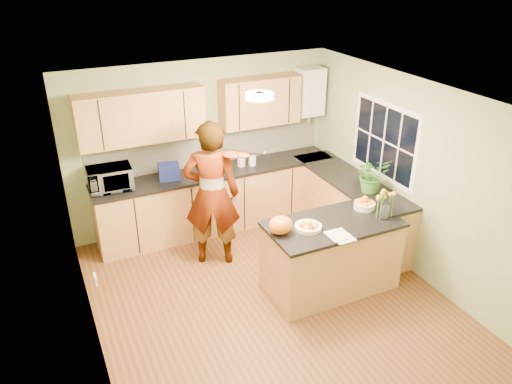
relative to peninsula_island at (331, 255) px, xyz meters
name	(u,v)px	position (x,y,z in m)	size (l,w,h in m)	color
floor	(269,299)	(-0.80, 0.08, -0.46)	(4.50, 4.50, 0.00)	#583519
ceiling	(272,99)	(-0.80, 0.08, 2.04)	(4.00, 4.50, 0.02)	white
wall_back	(203,145)	(-0.80, 2.33, 0.79)	(4.00, 0.02, 2.50)	#98A878
wall_front	(405,337)	(-0.80, -2.17, 0.79)	(4.00, 0.02, 2.50)	#98A878
wall_left	(85,250)	(-2.80, 0.08, 0.79)	(0.02, 4.50, 2.50)	#98A878
wall_right	(412,178)	(1.20, 0.08, 0.79)	(0.02, 4.50, 2.50)	#98A878
back_counter	(218,199)	(-0.70, 2.03, 0.01)	(3.64, 0.62, 0.94)	#B17246
right_counter	(349,208)	(0.90, 0.93, 0.01)	(0.62, 2.24, 0.94)	#B17246
splashback	(210,147)	(-0.70, 2.32, 0.74)	(3.60, 0.02, 0.52)	white
upper_cabinets	(193,110)	(-0.98, 2.16, 1.39)	(3.20, 0.34, 0.70)	#B17246
boiler	(310,92)	(0.90, 2.17, 1.43)	(0.40, 0.30, 0.86)	white
window_right	(384,141)	(1.19, 0.68, 1.09)	(0.01, 1.30, 1.05)	white
light_switch	(95,279)	(-2.79, -0.52, 0.84)	(0.02, 0.09, 0.09)	white
ceiling_lamp	(259,96)	(-0.80, 0.38, 2.00)	(0.30, 0.30, 0.07)	#FFEABF
peninsula_island	(331,255)	(0.00, 0.00, 0.00)	(1.62, 0.83, 0.93)	#B17246
fruit_dish	(308,225)	(-0.35, 0.00, 0.51)	(0.32, 0.32, 0.11)	beige
orange_bowl	(365,204)	(0.55, 0.15, 0.53)	(0.27, 0.27, 0.16)	beige
flower_vase	(387,198)	(0.60, -0.18, 0.75)	(0.23, 0.23, 0.43)	silver
orange_bag	(281,225)	(-0.69, 0.05, 0.57)	(0.28, 0.24, 0.21)	orange
papers	(341,236)	(-0.10, -0.30, 0.47)	(0.23, 0.31, 0.01)	silver
violinist	(212,194)	(-1.10, 1.19, 0.53)	(0.73, 0.48, 1.99)	#DCA386
violin	(231,155)	(-0.90, 0.97, 1.13)	(0.56, 0.22, 0.11)	#581D05
microwave	(110,178)	(-2.23, 2.03, 0.63)	(0.57, 0.39, 0.32)	white
blue_box	(169,171)	(-1.42, 2.03, 0.59)	(0.28, 0.21, 0.23)	navy
kettle	(212,163)	(-0.77, 2.05, 0.59)	(0.15, 0.15, 0.27)	silver
jar_cream	(241,160)	(-0.32, 2.02, 0.57)	(0.12, 0.12, 0.18)	beige
jar_white	(252,160)	(-0.16, 1.98, 0.56)	(0.11, 0.11, 0.16)	white
potted_plant	(372,175)	(0.90, 0.49, 0.72)	(0.44, 0.38, 0.49)	#3D7C29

